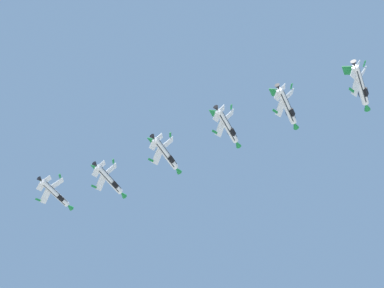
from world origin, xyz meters
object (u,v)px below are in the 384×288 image
fighter_jet_lead (56,194)px  fighter_jet_right_wing (166,154)px  fighter_jet_left_wing (110,180)px  fighter_jet_left_outer (227,127)px  fighter_jet_right_outer (287,107)px  fighter_jet_trail_slot (361,86)px

fighter_jet_lead → fighter_jet_right_wing: 38.77m
fighter_jet_left_wing → fighter_jet_left_outer: bearing=1.0°
fighter_jet_right_wing → fighter_jet_right_outer: bearing=3.6°
fighter_jet_lead → fighter_jet_right_outer: fighter_jet_right_outer is taller
fighter_jet_left_wing → fighter_jet_lead: bearing=-177.2°
fighter_jet_right_wing → fighter_jet_trail_slot: (52.22, -12.11, 0.10)m
fighter_jet_right_wing → fighter_jet_right_outer: 35.41m
fighter_jet_left_outer → fighter_jet_right_outer: (16.44, -3.44, 0.06)m
fighter_jet_left_outer → fighter_jet_trail_slot: fighter_jet_left_outer is taller
fighter_jet_right_wing → fighter_jet_right_outer: size_ratio=1.00×
fighter_jet_left_wing → fighter_jet_right_outer: fighter_jet_right_outer is taller
fighter_jet_trail_slot → fighter_jet_left_outer: bearing=-179.9°
fighter_jet_left_wing → fighter_jet_left_outer: 37.82m
fighter_jet_left_wing → fighter_jet_right_wing: size_ratio=1.00×
fighter_jet_right_outer → fighter_jet_left_wing: bearing=-178.5°
fighter_jet_right_wing → fighter_jet_left_outer: bearing=4.3°
fighter_jet_lead → fighter_jet_right_wing: bearing=0.3°
fighter_jet_left_wing → fighter_jet_trail_slot: (70.57, -17.64, 1.28)m
fighter_jet_left_outer → fighter_jet_trail_slot: (34.09, -8.82, -3.40)m
fighter_jet_right_wing → fighter_jet_left_wing: bearing=177.8°
fighter_jet_lead → fighter_jet_right_outer: bearing=1.9°
fighter_jet_left_outer → fighter_jet_lead: bearing=-178.4°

